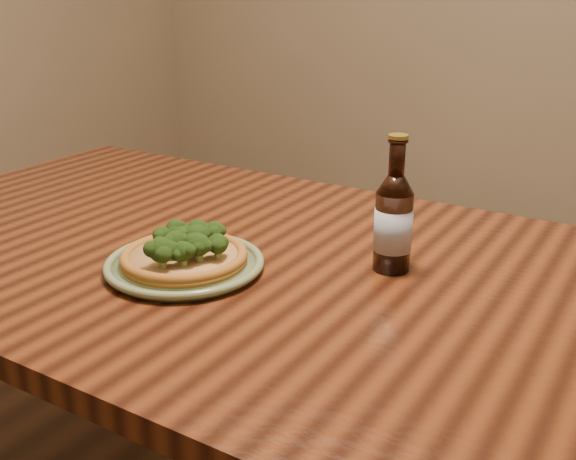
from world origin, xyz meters
The scene contains 4 objects.
table centered at (0.00, 0.10, 0.66)m, with size 1.60×0.90×0.75m.
plate centered at (-0.03, -0.02, 0.76)m, with size 0.26×0.26×0.02m.
pizza centered at (-0.03, -0.02, 0.78)m, with size 0.21×0.21×0.07m.
beer_bottle centered at (0.26, 0.17, 0.83)m, with size 0.06×0.06×0.23m.
Camera 1 is at (0.65, -0.80, 1.20)m, focal length 42.00 mm.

